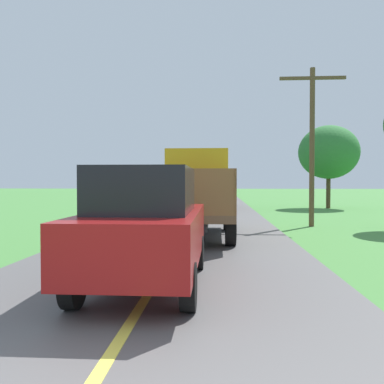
{
  "coord_description": "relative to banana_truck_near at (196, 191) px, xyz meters",
  "views": [
    {
      "loc": [
        1.04,
        -2.17,
        1.77
      ],
      "look_at": [
        0.11,
        12.23,
        1.4
      ],
      "focal_mm": 37.43,
      "sensor_mm": 36.0,
      "label": 1
    }
  ],
  "objects": [
    {
      "name": "banana_truck_far",
      "position": [
        0.13,
        13.32,
        0.01
      ],
      "size": [
        2.38,
        5.81,
        2.8
      ],
      "color": "#2D2D30",
      "rests_on": "road_surface"
    },
    {
      "name": "banana_truck_near",
      "position": [
        0.0,
        0.0,
        0.0
      ],
      "size": [
        2.38,
        5.82,
        2.8
      ],
      "color": "#2D2D30",
      "rests_on": "road_surface"
    },
    {
      "name": "following_car",
      "position": [
        -0.44,
        -6.74,
        -0.4
      ],
      "size": [
        1.74,
        4.1,
        1.92
      ],
      "color": "maroon",
      "rests_on": "road_surface"
    },
    {
      "name": "utility_pole_roadside",
      "position": [
        4.41,
        2.95,
        2.0
      ],
      "size": [
        2.56,
        0.2,
        6.24
      ],
      "color": "brown",
      "rests_on": "ground"
    },
    {
      "name": "roadside_tree_near_left",
      "position": [
        8.07,
        14.07,
        2.26
      ],
      "size": [
        3.95,
        3.95,
        5.52
      ],
      "color": "#4C3823",
      "rests_on": "ground"
    }
  ]
}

